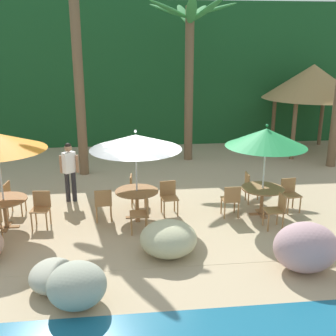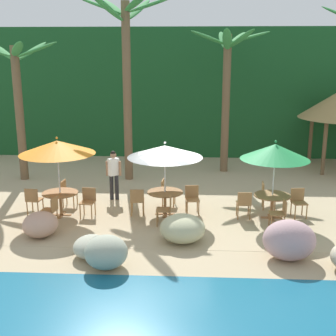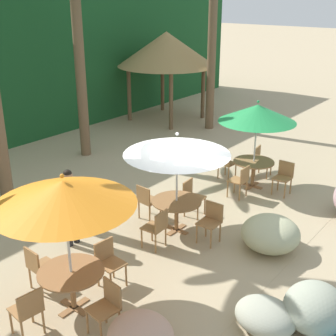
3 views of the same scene
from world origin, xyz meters
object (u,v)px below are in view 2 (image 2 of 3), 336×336
Objects in this scene: palm_tree_third at (227,75)px; waiter_in_white at (114,172)px; chair_white_right at (167,208)px; dining_table_white at (165,196)px; umbrella_green at (275,152)px; dining_table_green at (272,199)px; palm_tree_second at (126,59)px; chair_white_seaward at (192,197)px; umbrella_orange at (57,147)px; umbrella_white at (165,151)px; chair_green_left at (244,203)px; chair_green_seaward at (298,200)px; palm_tree_nearest at (18,88)px; chair_orange_inland at (67,191)px; chair_orange_left at (33,199)px; chair_green_right at (280,212)px; chair_white_left at (137,200)px; chair_white_inland at (166,190)px; chair_orange_seaward at (88,200)px; chair_orange_right at (51,209)px; dining_table_orange at (60,196)px; chair_green_inland at (266,193)px.

palm_tree_third is 6.43m from waiter_in_white.
chair_white_right is 0.51× the size of waiter_in_white.
dining_table_white is 2.31m from waiter_in_white.
dining_table_green is (0.00, -0.00, -1.45)m from umbrella_green.
chair_white_right is 0.13× the size of palm_tree_second.
umbrella_green is (2.40, -0.34, 1.55)m from chair_white_seaward.
umbrella_green is at bearing 0.84° from umbrella_orange.
chair_green_left is (2.39, -0.25, -1.49)m from umbrella_white.
waiter_in_white is at bearing 167.33° from chair_green_seaward.
chair_orange_inland is at bearing -50.61° from palm_tree_nearest.
palm_tree_nearest reaches higher than dining_table_green.
umbrella_green is at bearing -166.06° from chair_green_seaward.
palm_tree_second is at bearing 145.77° from chair_green_seaward.
umbrella_green is (7.29, 0.09, 1.55)m from chair_orange_left.
waiter_in_white is (-5.14, 2.38, 0.47)m from chair_green_right.
chair_white_left and chair_green_seaward have the same top height.
chair_white_inland is (3.18, 1.11, -1.64)m from umbrella_orange.
palm_tree_third is at bearing 100.76° from umbrella_green.
dining_table_green is 1.26× the size of chair_green_right.
chair_orange_inland is (-0.89, 0.84, 0.00)m from chair_orange_seaward.
umbrella_white is at bearing 173.93° from chair_green_left.
palm_tree_second is at bearing 113.00° from dining_table_white.
umbrella_green reaches higher than chair_orange_inland.
umbrella_green is at bearing 8.36° from chair_orange_right.
chair_green_right reaches higher than dining_table_orange.
dining_table_orange is at bearing -130.36° from waiter_in_white.
chair_white_right is at bearing -153.50° from chair_green_inland.
chair_white_inland and chair_green_left have the same top height.
umbrella_white is (3.19, 0.25, 1.39)m from dining_table_orange.
chair_orange_left is 4.19m from chair_white_right.
chair_white_right is 3.47m from chair_green_inland.
waiter_in_white reaches higher than chair_green_inland.
chair_green_right is at bearing -83.83° from umbrella_green.
palm_tree_third reaches higher than umbrella_white.
chair_orange_seaward is at bearing -98.91° from palm_tree_second.
chair_white_seaward is at bearing 7.53° from chair_orange_seaward.
chair_orange_seaward reaches higher than dining_table_green.
chair_orange_left is 1.00× the size of chair_white_left.
chair_orange_inland and chair_white_inland have the same top height.
dining_table_orange is at bearing -160.82° from chair_white_inland.
dining_table_white is 1.26× the size of chair_white_inland.
chair_green_right is 5.69m from waiter_in_white.
chair_orange_inland is 1.18m from chair_orange_left.
palm_tree_second reaches higher than chair_white_seaward.
chair_green_left is 1.20m from chair_green_right.
chair_green_right is 8.18m from palm_tree_second.
umbrella_white is 3.53m from dining_table_green.
chair_green_left is at bearing -1.99° from chair_white_left.
chair_white_seaward is 0.79× the size of dining_table_green.
chair_green_right is at bearing 0.87° from chair_orange_right.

